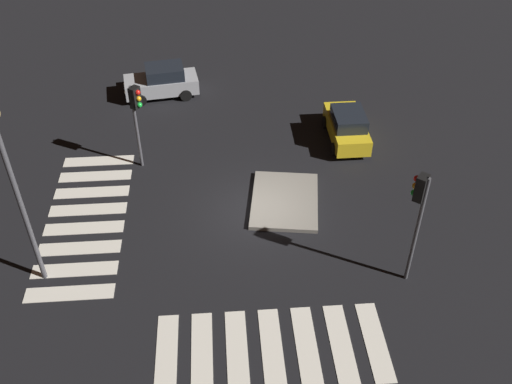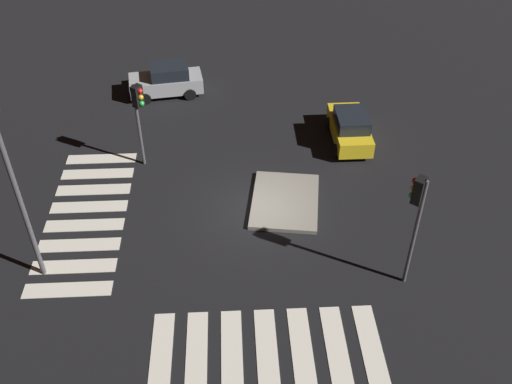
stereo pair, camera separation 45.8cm
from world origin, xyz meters
TOP-DOWN VIEW (x-y plane):
  - ground_plane at (0.00, 0.00)m, footprint 80.00×80.00m
  - traffic_island at (-0.43, 1.26)m, footprint 4.09×3.32m
  - car_silver at (-9.92, -4.31)m, footprint 2.26×4.09m
  - car_yellow at (-4.87, 4.76)m, footprint 3.83×1.83m
  - traffic_light_south at (-3.48, -4.89)m, footprint 0.54×0.53m
  - traffic_light_north at (4.11, 5.13)m, footprint 0.54×0.53m
  - street_lamp at (3.14, -8.09)m, footprint 0.56×0.56m
  - crosswalk_near at (0.00, -7.05)m, footprint 8.75×3.20m
  - crosswalk_side at (6.91, 0.00)m, footprint 3.20×7.60m

SIDE VIEW (x-z plane):
  - ground_plane at x=0.00m, z-range 0.00..0.00m
  - crosswalk_near at x=0.00m, z-range 0.00..0.02m
  - crosswalk_side at x=6.91m, z-range 0.00..0.02m
  - traffic_island at x=-0.43m, z-range 0.00..0.18m
  - car_yellow at x=-4.87m, z-range -0.01..1.64m
  - car_silver at x=-9.92m, z-range -0.02..1.70m
  - traffic_light_south at x=-3.48m, z-range 1.06..5.18m
  - traffic_light_north at x=4.11m, z-range 1.20..5.89m
  - street_lamp at x=3.14m, z-range 1.37..8.72m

